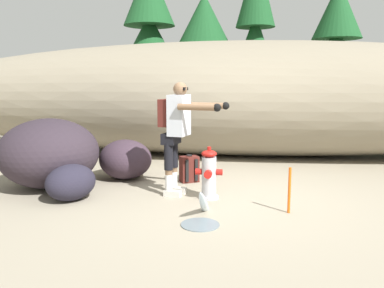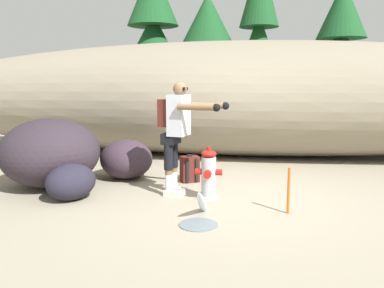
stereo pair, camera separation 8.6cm
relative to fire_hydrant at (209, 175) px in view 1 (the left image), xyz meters
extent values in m
cube|color=gray|center=(0.25, 0.05, -0.37)|extent=(56.00, 56.00, 0.04)
ellipsoid|color=gray|center=(0.25, 3.69, 0.96)|extent=(17.07, 3.20, 2.62)
cylinder|color=#B2B2B7|center=(0.00, 0.00, -0.33)|extent=(0.29, 0.29, 0.04)
cylinder|color=#B2B2B7|center=(0.00, 0.00, -0.02)|extent=(0.21, 0.21, 0.57)
ellipsoid|color=red|center=(0.00, 0.00, 0.31)|extent=(0.22, 0.22, 0.10)
cylinder|color=red|center=(0.00, 0.00, 0.39)|extent=(0.06, 0.06, 0.05)
cylinder|color=red|center=(-0.15, 0.00, 0.04)|extent=(0.09, 0.09, 0.09)
cylinder|color=red|center=(0.15, 0.00, 0.04)|extent=(0.09, 0.09, 0.09)
cylinder|color=red|center=(0.00, -0.15, 0.04)|extent=(0.11, 0.09, 0.11)
ellipsoid|color=silver|center=(0.00, -0.62, -0.27)|extent=(0.10, 1.00, 0.71)
cylinder|color=slate|center=(0.00, -1.10, -0.34)|extent=(0.46, 0.46, 0.01)
cube|color=beige|center=(-0.50, 0.22, -0.31)|extent=(0.28, 0.15, 0.09)
cylinder|color=white|center=(-0.56, 0.23, -0.14)|extent=(0.10, 0.10, 0.24)
cylinder|color=brown|center=(-0.56, 0.23, 0.02)|extent=(0.10, 0.10, 0.07)
cylinder|color=black|center=(-0.56, 0.23, 0.25)|extent=(0.13, 0.13, 0.40)
cube|color=beige|center=(-0.54, 0.02, -0.31)|extent=(0.28, 0.15, 0.09)
cylinder|color=white|center=(-0.60, 0.03, -0.14)|extent=(0.10, 0.10, 0.24)
cylinder|color=brown|center=(-0.60, 0.03, 0.02)|extent=(0.10, 0.10, 0.07)
cylinder|color=black|center=(-0.60, 0.03, 0.25)|extent=(0.13, 0.13, 0.40)
cube|color=black|center=(-0.58, 0.13, 0.50)|extent=(0.26, 0.36, 0.16)
cube|color=#B7BCC6|center=(-0.45, 0.10, 0.85)|extent=(0.31, 0.40, 0.59)
cube|color=#511E19|center=(-0.65, 0.15, 0.88)|extent=(0.22, 0.31, 0.40)
sphere|color=brown|center=(-0.43, 0.10, 1.23)|extent=(0.20, 0.20, 0.20)
cube|color=black|center=(-0.35, 0.08, 1.23)|extent=(0.05, 0.15, 0.04)
cylinder|color=brown|center=(-0.04, 0.24, 0.99)|extent=(0.59, 0.21, 0.09)
sphere|color=black|center=(0.22, 0.18, 0.99)|extent=(0.11, 0.11, 0.11)
cylinder|color=brown|center=(-0.14, -0.19, 0.99)|extent=(0.59, 0.21, 0.09)
sphere|color=black|center=(0.13, -0.25, 0.99)|extent=(0.11, 0.11, 0.11)
cube|color=#511E19|center=(-0.42, 0.93, -0.13)|extent=(0.36, 0.32, 0.44)
cube|color=#511E19|center=(-0.48, 1.04, -0.20)|extent=(0.21, 0.15, 0.20)
torus|color=black|center=(-0.42, 0.93, 0.11)|extent=(0.10, 0.10, 0.02)
cube|color=black|center=(-0.44, 0.79, -0.13)|extent=(0.06, 0.05, 0.37)
cube|color=black|center=(-0.29, 0.87, -0.13)|extent=(0.06, 0.05, 0.37)
ellipsoid|color=#2E252D|center=(-2.61, 0.32, 0.20)|extent=(1.96, 2.02, 1.11)
ellipsoid|color=#352732|center=(-1.57, 1.02, -0.01)|extent=(1.31, 1.34, 0.69)
ellipsoid|color=#242230|center=(-1.95, -0.35, -0.09)|extent=(0.88, 0.94, 0.52)
cylinder|color=#47331E|center=(-3.03, 8.89, 0.41)|extent=(0.35, 0.35, 1.53)
cone|color=#194C23|center=(-3.03, 8.89, 2.51)|extent=(2.89, 2.89, 2.67)
cylinder|color=#47331E|center=(-1.00, 8.67, 0.28)|extent=(0.34, 0.34, 1.26)
cone|color=#194C23|center=(-1.00, 8.67, 1.97)|extent=(2.85, 2.85, 2.12)
cone|color=#194C23|center=(-1.00, 8.67, 3.56)|extent=(1.85, 1.85, 1.77)
cylinder|color=#47331E|center=(0.78, 8.46, 0.19)|extent=(0.25, 0.25, 1.08)
cone|color=#194C23|center=(0.78, 8.46, 2.22)|extent=(2.07, 2.07, 2.99)
cylinder|color=#47331E|center=(3.87, 10.29, 0.25)|extent=(0.34, 0.34, 1.21)
cone|color=#194C23|center=(3.87, 10.29, 2.13)|extent=(2.84, 2.84, 2.55)
cone|color=#194C23|center=(3.87, 10.29, 4.05)|extent=(1.85, 1.85, 2.13)
cylinder|color=#E55914|center=(1.08, -0.50, -0.05)|extent=(0.04, 0.04, 0.60)
camera|label=1|loc=(0.50, -5.46, 1.30)|focal=36.40mm
camera|label=2|loc=(0.58, -5.45, 1.30)|focal=36.40mm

